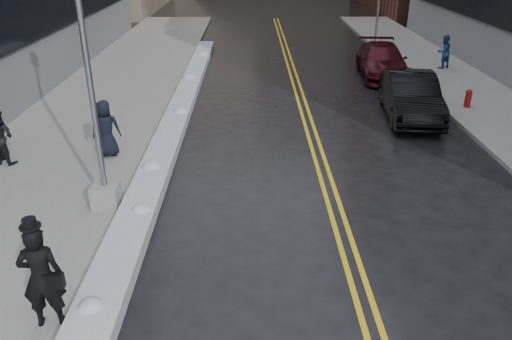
{
  "coord_description": "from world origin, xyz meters",
  "views": [
    {
      "loc": [
        0.35,
        -9.09,
        6.33
      ],
      "look_at": [
        0.46,
        1.65,
        1.3
      ],
      "focal_mm": 35.0,
      "sensor_mm": 36.0,
      "label": 1
    }
  ],
  "objects_px": {
    "lamppost": "(95,117)",
    "pedestrian_east": "(444,52)",
    "pedestrian_b": "(0,137)",
    "car_maroon": "(382,61)",
    "car_black": "(410,96)",
    "pedestrian_c": "(106,129)",
    "pedestrian_fedora": "(41,277)",
    "fire_hydrant": "(468,97)"
  },
  "relations": [
    {
      "from": "pedestrian_fedora",
      "to": "car_maroon",
      "type": "relative_size",
      "value": 0.37
    },
    {
      "from": "pedestrian_east",
      "to": "car_black",
      "type": "relative_size",
      "value": 0.33
    },
    {
      "from": "pedestrian_east",
      "to": "pedestrian_c",
      "type": "bearing_deg",
      "value": 11.51
    },
    {
      "from": "pedestrian_fedora",
      "to": "car_maroon",
      "type": "distance_m",
      "value": 20.32
    },
    {
      "from": "fire_hydrant",
      "to": "lamppost",
      "type": "bearing_deg",
      "value": -146.96
    },
    {
      "from": "lamppost",
      "to": "car_maroon",
      "type": "bearing_deg",
      "value": 52.97
    },
    {
      "from": "fire_hydrant",
      "to": "pedestrian_c",
      "type": "xyz_separation_m",
      "value": [
        -13.09,
        -4.74,
        0.48
      ]
    },
    {
      "from": "pedestrian_c",
      "to": "fire_hydrant",
      "type": "bearing_deg",
      "value": -167.44
    },
    {
      "from": "pedestrian_fedora",
      "to": "pedestrian_b",
      "type": "bearing_deg",
      "value": -70.21
    },
    {
      "from": "pedestrian_b",
      "to": "pedestrian_east",
      "type": "bearing_deg",
      "value": -130.91
    },
    {
      "from": "car_black",
      "to": "lamppost",
      "type": "bearing_deg",
      "value": -137.23
    },
    {
      "from": "car_black",
      "to": "pedestrian_fedora",
      "type": "bearing_deg",
      "value": -123.97
    },
    {
      "from": "lamppost",
      "to": "pedestrian_east",
      "type": "bearing_deg",
      "value": 47.03
    },
    {
      "from": "fire_hydrant",
      "to": "car_black",
      "type": "height_order",
      "value": "car_black"
    },
    {
      "from": "lamppost",
      "to": "fire_hydrant",
      "type": "height_order",
      "value": "lamppost"
    },
    {
      "from": "pedestrian_fedora",
      "to": "fire_hydrant",
      "type": "bearing_deg",
      "value": -144.38
    },
    {
      "from": "lamppost",
      "to": "pedestrian_east",
      "type": "xyz_separation_m",
      "value": [
        13.56,
        14.56,
        -1.54
      ]
    },
    {
      "from": "pedestrian_c",
      "to": "car_black",
      "type": "relative_size",
      "value": 0.35
    },
    {
      "from": "lamppost",
      "to": "pedestrian_fedora",
      "type": "bearing_deg",
      "value": -88.64
    },
    {
      "from": "pedestrian_c",
      "to": "pedestrian_east",
      "type": "relative_size",
      "value": 1.05
    },
    {
      "from": "pedestrian_b",
      "to": "car_maroon",
      "type": "relative_size",
      "value": 0.31
    },
    {
      "from": "fire_hydrant",
      "to": "car_maroon",
      "type": "relative_size",
      "value": 0.14
    },
    {
      "from": "pedestrian_fedora",
      "to": "car_black",
      "type": "bearing_deg",
      "value": -139.43
    },
    {
      "from": "fire_hydrant",
      "to": "pedestrian_east",
      "type": "bearing_deg",
      "value": 79.13
    },
    {
      "from": "car_maroon",
      "to": "pedestrian_c",
      "type": "bearing_deg",
      "value": -131.9
    },
    {
      "from": "pedestrian_fedora",
      "to": "car_maroon",
      "type": "bearing_deg",
      "value": -129.04
    },
    {
      "from": "fire_hydrant",
      "to": "car_maroon",
      "type": "height_order",
      "value": "car_maroon"
    },
    {
      "from": "lamppost",
      "to": "car_black",
      "type": "bearing_deg",
      "value": 36.73
    },
    {
      "from": "pedestrian_b",
      "to": "pedestrian_east",
      "type": "xyz_separation_m",
      "value": [
        17.33,
        11.84,
        0.01
      ]
    },
    {
      "from": "pedestrian_c",
      "to": "car_maroon",
      "type": "bearing_deg",
      "value": -144.38
    },
    {
      "from": "pedestrian_east",
      "to": "pedestrian_fedora",
      "type": "bearing_deg",
      "value": 27.65
    },
    {
      "from": "car_black",
      "to": "pedestrian_b",
      "type": "bearing_deg",
      "value": -155.34
    },
    {
      "from": "pedestrian_fedora",
      "to": "pedestrian_c",
      "type": "distance_m",
      "value": 7.53
    },
    {
      "from": "fire_hydrant",
      "to": "pedestrian_east",
      "type": "height_order",
      "value": "pedestrian_east"
    },
    {
      "from": "pedestrian_b",
      "to": "car_maroon",
      "type": "xyz_separation_m",
      "value": [
        13.92,
        10.74,
        -0.21
      ]
    },
    {
      "from": "pedestrian_east",
      "to": "car_black",
      "type": "height_order",
      "value": "pedestrian_east"
    },
    {
      "from": "car_maroon",
      "to": "lamppost",
      "type": "bearing_deg",
      "value": -121.91
    },
    {
      "from": "pedestrian_east",
      "to": "car_black",
      "type": "bearing_deg",
      "value": 35.64
    },
    {
      "from": "lamppost",
      "to": "pedestrian_east",
      "type": "height_order",
      "value": "lamppost"
    },
    {
      "from": "pedestrian_fedora",
      "to": "pedestrian_b",
      "type": "xyz_separation_m",
      "value": [
        -3.87,
        6.93,
        -0.15
      ]
    },
    {
      "from": "fire_hydrant",
      "to": "pedestrian_b",
      "type": "xyz_separation_m",
      "value": [
        -16.07,
        -5.29,
        0.43
      ]
    },
    {
      "from": "pedestrian_b",
      "to": "car_black",
      "type": "bearing_deg",
      "value": -146.63
    }
  ]
}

